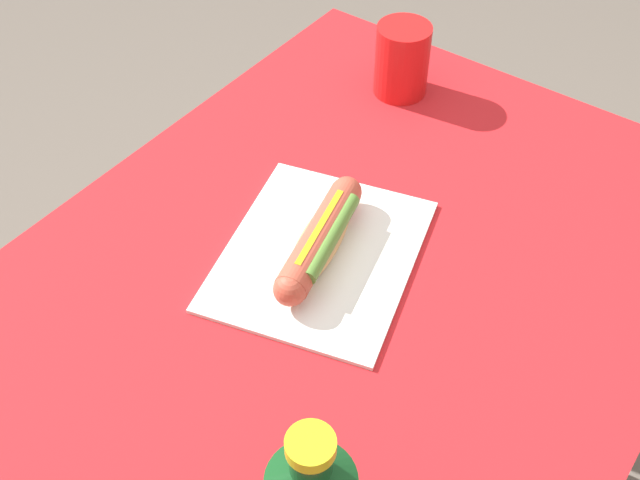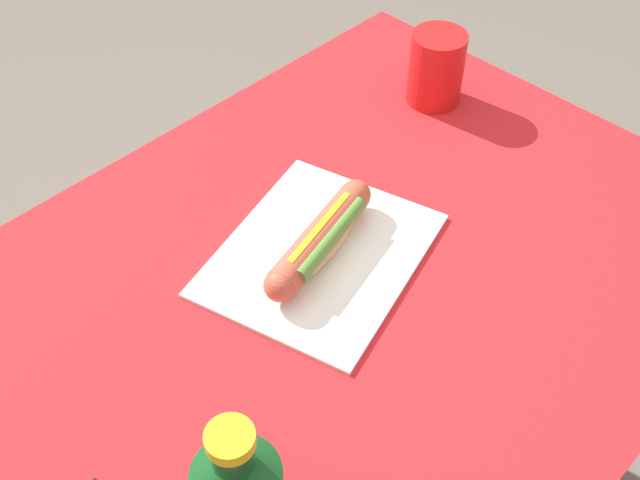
% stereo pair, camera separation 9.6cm
% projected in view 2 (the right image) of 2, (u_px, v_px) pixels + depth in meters
% --- Properties ---
extents(dining_table, '(1.13, 0.77, 0.78)m').
position_uv_depth(dining_table, '(313.00, 374.00, 1.05)').
color(dining_table, brown).
rests_on(dining_table, ground).
extents(paper_wrapper, '(0.34, 0.30, 0.01)m').
position_uv_depth(paper_wrapper, '(320.00, 255.00, 0.99)').
color(paper_wrapper, white).
rests_on(paper_wrapper, dining_table).
extents(hot_dog, '(0.22, 0.09, 0.05)m').
position_uv_depth(hot_dog, '(321.00, 239.00, 0.96)').
color(hot_dog, tan).
rests_on(hot_dog, paper_wrapper).
extents(drinking_cup, '(0.08, 0.08, 0.11)m').
position_uv_depth(drinking_cup, '(436.00, 68.00, 1.18)').
color(drinking_cup, red).
rests_on(drinking_cup, dining_table).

